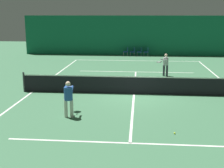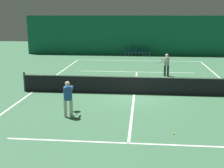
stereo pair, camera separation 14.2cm
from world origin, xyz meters
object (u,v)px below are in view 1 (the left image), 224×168
(courtside_chair_2, at_px, (140,51))
(courtside_chair_3, at_px, (147,51))
(courtside_chair_0, at_px, (126,51))
(tennis_ball, at_px, (175,133))
(courtside_chair_1, at_px, (133,51))
(tennis_net, at_px, (134,85))
(player_far, at_px, (165,63))
(player_near, at_px, (68,96))

(courtside_chair_2, distance_m, courtside_chair_3, 0.68)
(courtside_chair_0, relative_size, tennis_ball, 12.73)
(courtside_chair_2, bearing_deg, courtside_chair_1, -90.00)
(tennis_net, distance_m, courtside_chair_3, 15.08)
(courtside_chair_1, relative_size, courtside_chair_3, 1.00)
(player_far, bearing_deg, player_near, 6.08)
(player_near, height_order, courtside_chair_2, player_near)
(player_near, height_order, courtside_chair_3, player_near)
(courtside_chair_0, height_order, courtside_chair_3, same)
(player_near, relative_size, courtside_chair_1, 1.79)
(player_far, xyz_separation_m, courtside_chair_2, (-1.71, 10.07, -0.40))
(courtside_chair_1, distance_m, courtside_chair_3, 1.35)
(player_far, height_order, tennis_ball, player_far)
(player_near, relative_size, courtside_chair_0, 1.79)
(player_near, distance_m, courtside_chair_0, 19.06)
(courtside_chair_1, distance_m, courtside_chair_2, 0.68)
(tennis_net, bearing_deg, courtside_chair_2, 88.95)
(courtside_chair_2, xyz_separation_m, tennis_ball, (1.27, -20.51, -0.45))
(courtside_chair_2, relative_size, courtside_chair_3, 1.00)
(courtside_chair_1, relative_size, tennis_ball, 12.73)
(player_far, relative_size, courtside_chair_0, 1.81)
(courtside_chair_0, relative_size, courtside_chair_3, 1.00)
(player_near, relative_size, courtside_chair_3, 1.79)
(courtside_chair_1, height_order, courtside_chair_3, same)
(player_near, height_order, player_far, player_far)
(player_far, distance_m, courtside_chair_3, 10.13)
(tennis_net, xyz_separation_m, courtside_chair_2, (0.27, 15.05, -0.03))
(tennis_net, xyz_separation_m, courtside_chair_1, (-0.40, 15.05, -0.03))
(player_near, bearing_deg, courtside_chair_1, -14.34)
(tennis_net, xyz_separation_m, player_near, (-2.59, -3.95, 0.37))
(courtside_chair_2, height_order, courtside_chair_3, same)
(courtside_chair_0, bearing_deg, player_far, 16.94)
(player_near, bearing_deg, courtside_chair_3, -18.33)
(player_near, xyz_separation_m, courtside_chair_3, (3.54, 19.00, -0.39))
(player_near, relative_size, courtside_chair_2, 1.79)
(courtside_chair_0, xyz_separation_m, courtside_chair_2, (1.35, 0.00, 0.00))
(player_near, distance_m, courtside_chair_1, 19.13)
(tennis_net, bearing_deg, player_far, 68.26)
(player_far, bearing_deg, courtside_chair_2, -137.13)
(player_far, xyz_separation_m, courtside_chair_0, (-3.07, 10.07, -0.40))
(player_near, bearing_deg, courtside_chair_2, -16.35)
(tennis_net, xyz_separation_m, player_far, (1.99, 4.98, 0.38))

